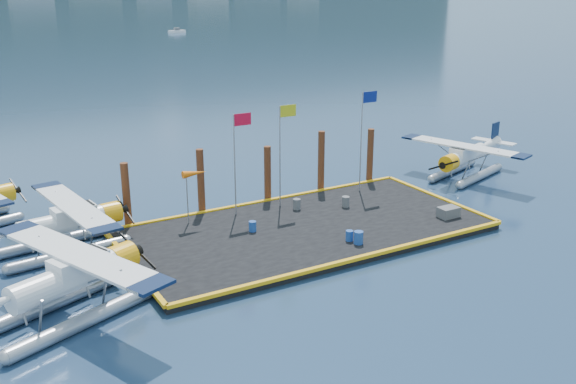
% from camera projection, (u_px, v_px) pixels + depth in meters
% --- Properties ---
extents(ground, '(4000.00, 4000.00, 0.00)m').
position_uv_depth(ground, '(305.00, 233.00, 36.22)').
color(ground, navy).
rests_on(ground, ground).
extents(dock, '(20.00, 10.00, 0.40)m').
position_uv_depth(dock, '(305.00, 230.00, 36.16)').
color(dock, black).
rests_on(dock, ground).
extents(dock_bumpers, '(20.25, 10.25, 0.18)m').
position_uv_depth(dock_bumpers, '(305.00, 225.00, 36.06)').
color(dock_bumpers, '#E7A10D').
rests_on(dock_bumpers, dock).
extents(seaplane_a, '(9.60, 10.14, 3.68)m').
position_uv_depth(seaplane_a, '(72.00, 281.00, 26.84)').
color(seaplane_a, '#979BA5').
rests_on(seaplane_a, ground).
extents(seaplane_b, '(8.59, 9.47, 3.35)m').
position_uv_depth(seaplane_b, '(68.00, 225.00, 33.42)').
color(seaplane_b, '#979BA5').
rests_on(seaplane_b, ground).
extents(seaplane_d, '(8.71, 9.30, 3.33)m').
position_uv_depth(seaplane_d, '(465.00, 159.00, 45.87)').
color(seaplane_d, '#979BA5').
rests_on(seaplane_d, ground).
extents(drum_0, '(0.41, 0.41, 0.58)m').
position_uv_depth(drum_0, '(253.00, 226.00, 35.34)').
color(drum_0, '#1B4396').
rests_on(drum_0, dock).
extents(drum_1, '(0.40, 0.40, 0.57)m').
position_uv_depth(drum_1, '(349.00, 236.00, 34.07)').
color(drum_1, '#1B4396').
rests_on(drum_1, dock).
extents(drum_2, '(0.46, 0.46, 0.65)m').
position_uv_depth(drum_2, '(346.00, 202.00, 39.17)').
color(drum_2, '#505054').
rests_on(drum_2, dock).
extents(drum_3, '(0.49, 0.49, 0.69)m').
position_uv_depth(drum_3, '(358.00, 238.00, 33.66)').
color(drum_3, '#1B4396').
rests_on(drum_3, dock).
extents(drum_5, '(0.46, 0.46, 0.65)m').
position_uv_depth(drum_5, '(297.00, 204.00, 38.75)').
color(drum_5, '#505054').
rests_on(drum_5, dock).
extents(crate, '(1.20, 0.80, 0.60)m').
position_uv_depth(crate, '(448.00, 212.00, 37.48)').
color(crate, '#505054').
rests_on(crate, dock).
extents(flagpole_red, '(1.14, 0.08, 6.00)m').
position_uv_depth(flagpole_red, '(238.00, 148.00, 36.87)').
color(flagpole_red, gray).
rests_on(flagpole_red, dock).
extents(flagpole_yellow, '(1.14, 0.08, 6.20)m').
position_uv_depth(flagpole_yellow, '(283.00, 140.00, 38.26)').
color(flagpole_yellow, gray).
rests_on(flagpole_yellow, dock).
extents(flagpole_blue, '(1.14, 0.08, 6.50)m').
position_uv_depth(flagpole_blue, '(364.00, 126.00, 41.04)').
color(flagpole_blue, gray).
rests_on(flagpole_blue, dock).
extents(windsock, '(1.40, 0.44, 3.12)m').
position_uv_depth(windsock, '(194.00, 175.00, 35.94)').
color(windsock, gray).
rests_on(windsock, dock).
extents(piling_0, '(0.44, 0.44, 4.00)m').
position_uv_depth(piling_0, '(127.00, 197.00, 36.00)').
color(piling_0, '#482514').
rests_on(piling_0, ground).
extents(piling_1, '(0.44, 0.44, 4.20)m').
position_uv_depth(piling_1, '(201.00, 183.00, 38.10)').
color(piling_1, '#482514').
rests_on(piling_1, ground).
extents(piling_2, '(0.44, 0.44, 3.80)m').
position_uv_depth(piling_2, '(268.00, 176.00, 40.30)').
color(piling_2, '#482514').
rests_on(piling_2, ground).
extents(piling_3, '(0.44, 0.44, 4.30)m').
position_uv_depth(piling_3, '(321.00, 163.00, 42.12)').
color(piling_3, '#482514').
rests_on(piling_3, ground).
extents(piling_4, '(0.44, 0.44, 4.00)m').
position_uv_depth(piling_4, '(370.00, 157.00, 44.06)').
color(piling_4, '#482514').
rests_on(piling_4, ground).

